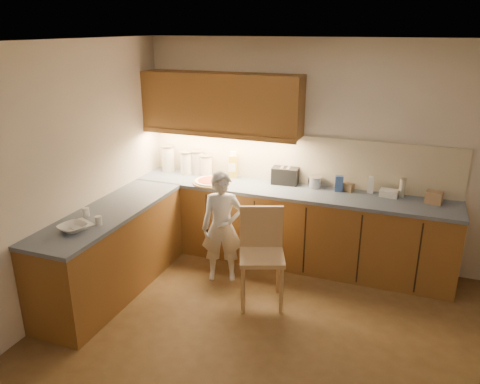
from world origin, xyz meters
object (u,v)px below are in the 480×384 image
at_px(pizza_on_board, 211,182).
at_px(toaster, 285,176).
at_px(child, 222,227).
at_px(oil_jug, 233,166).
at_px(wooden_chair, 261,249).

distance_m(pizza_on_board, toaster, 0.89).
distance_m(child, oil_jug, 0.99).
xyz_separation_m(pizza_on_board, oil_jug, (0.17, 0.31, 0.13)).
distance_m(pizza_on_board, oil_jug, 0.37).
bearing_deg(child, wooden_chair, -44.54).
bearing_deg(toaster, oil_jug, 174.64).
relative_size(pizza_on_board, child, 0.35).
relative_size(child, wooden_chair, 1.27).
relative_size(child, oil_jug, 3.76).
distance_m(child, toaster, 1.04).
relative_size(pizza_on_board, wooden_chair, 0.45).
xyz_separation_m(pizza_on_board, child, (0.38, -0.55, -0.31)).
bearing_deg(child, toaster, 41.36).
xyz_separation_m(oil_jug, toaster, (0.67, -0.01, -0.05)).
bearing_deg(toaster, wooden_chair, -90.87).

